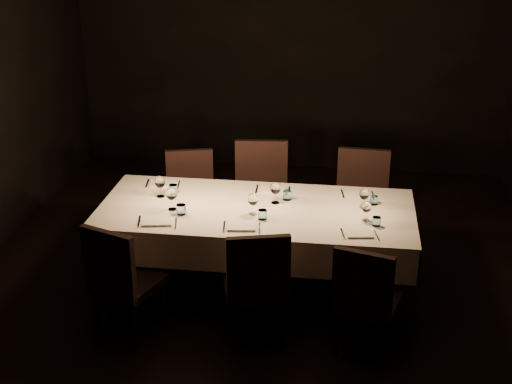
# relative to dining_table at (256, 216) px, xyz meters

# --- Properties ---
(room) EXTENTS (5.01, 6.01, 3.01)m
(room) POSITION_rel_dining_table_xyz_m (0.00, 0.00, 0.81)
(room) COLOR black
(room) RESTS_ON ground
(dining_table) EXTENTS (2.52, 1.12, 0.76)m
(dining_table) POSITION_rel_dining_table_xyz_m (0.00, 0.00, 0.00)
(dining_table) COLOR black
(dining_table) RESTS_ON ground
(chair_near_left) EXTENTS (0.57, 0.57, 0.92)m
(chair_near_left) POSITION_rel_dining_table_xyz_m (-0.89, -0.79, -0.18)
(chair_near_left) COLOR black
(chair_near_left) RESTS_ON ground
(place_setting_near_left) EXTENTS (0.35, 0.41, 0.19)m
(place_setting_near_left) POSITION_rel_dining_table_xyz_m (-0.65, -0.22, 0.15)
(place_setting_near_left) COLOR silver
(place_setting_near_left) RESTS_ON dining_table
(chair_near_center) EXTENTS (0.55, 0.55, 0.93)m
(chair_near_center) POSITION_rel_dining_table_xyz_m (0.11, -0.74, -0.17)
(chair_near_center) COLOR black
(chair_near_center) RESTS_ON ground
(place_setting_near_center) EXTENTS (0.32, 0.40, 0.17)m
(place_setting_near_center) POSITION_rel_dining_table_xyz_m (-0.00, -0.22, 0.14)
(place_setting_near_center) COLOR silver
(place_setting_near_center) RESTS_ON dining_table
(chair_near_right) EXTENTS (0.52, 0.52, 0.88)m
(chair_near_right) POSITION_rel_dining_table_xyz_m (0.88, -0.79, -0.20)
(chair_near_right) COLOR black
(chair_near_right) RESTS_ON ground
(place_setting_near_right) EXTENTS (0.30, 0.39, 0.16)m
(place_setting_near_right) POSITION_rel_dining_table_xyz_m (0.87, -0.22, 0.14)
(place_setting_near_right) COLOR silver
(place_setting_near_right) RESTS_ON dining_table
(chair_far_left) EXTENTS (0.54, 0.54, 0.91)m
(chair_far_left) POSITION_rel_dining_table_xyz_m (-0.72, 0.78, -0.18)
(chair_far_left) COLOR black
(chair_far_left) RESTS_ON ground
(place_setting_far_left) EXTENTS (0.33, 0.40, 0.18)m
(place_setting_far_left) POSITION_rel_dining_table_xyz_m (-0.81, 0.22, 0.14)
(place_setting_far_left) COLOR silver
(place_setting_far_left) RESTS_ON dining_table
(chair_far_center) EXTENTS (0.53, 0.53, 1.01)m
(chair_far_center) POSITION_rel_dining_table_xyz_m (-0.07, 0.83, -0.14)
(chair_far_center) COLOR black
(chair_far_center) RESTS_ON ground
(place_setting_far_center) EXTENTS (0.32, 0.40, 0.18)m
(place_setting_far_center) POSITION_rel_dining_table_xyz_m (0.15, 0.22, 0.14)
(place_setting_far_center) COLOR silver
(place_setting_far_center) RESTS_ON dining_table
(chair_far_right) EXTENTS (0.49, 0.49, 0.97)m
(chair_far_right) POSITION_rel_dining_table_xyz_m (0.85, 0.83, -0.15)
(chair_far_right) COLOR black
(chair_far_right) RESTS_ON ground
(place_setting_far_right) EXTENTS (0.31, 0.39, 0.16)m
(place_setting_far_right) POSITION_rel_dining_table_xyz_m (0.86, 0.22, 0.14)
(place_setting_far_right) COLOR silver
(place_setting_far_right) RESTS_ON dining_table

